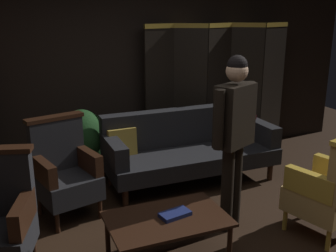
# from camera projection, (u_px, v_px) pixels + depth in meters

# --- Properties ---
(ground_plane) EXTENTS (10.00, 10.00, 0.00)m
(ground_plane) POSITION_uv_depth(u_px,v_px,m) (202.00, 250.00, 3.61)
(ground_plane) COLOR black
(back_wall) EXTENTS (7.20, 0.10, 2.80)m
(back_wall) POSITION_uv_depth(u_px,v_px,m) (121.00, 62.00, 5.38)
(back_wall) COLOR black
(back_wall) RESTS_ON ground_plane
(folding_screen) EXTENTS (2.12, 0.38, 1.90)m
(folding_screen) POSITION_uv_depth(u_px,v_px,m) (218.00, 90.00, 5.65)
(folding_screen) COLOR black
(folding_screen) RESTS_ON ground_plane
(velvet_couch) EXTENTS (2.12, 0.78, 0.88)m
(velvet_couch) POSITION_uv_depth(u_px,v_px,m) (189.00, 146.00, 4.97)
(velvet_couch) COLOR black
(velvet_couch) RESTS_ON ground_plane
(coffee_table) EXTENTS (1.00, 0.64, 0.42)m
(coffee_table) POSITION_uv_depth(u_px,v_px,m) (167.00, 222.00, 3.35)
(coffee_table) COLOR black
(coffee_table) RESTS_ON ground_plane
(armchair_gilt_accent) EXTENTS (0.72, 0.71, 1.04)m
(armchair_gilt_accent) POSITION_uv_depth(u_px,v_px,m) (330.00, 188.00, 3.73)
(armchair_gilt_accent) COLOR gold
(armchair_gilt_accent) RESTS_ON ground_plane
(armchair_wing_right) EXTENTS (0.71, 0.70, 1.04)m
(armchair_wing_right) POSITION_uv_depth(u_px,v_px,m) (65.00, 171.00, 4.12)
(armchair_wing_right) COLOR black
(armchair_wing_right) RESTS_ON ground_plane
(standing_figure) EXTENTS (0.54, 0.36, 1.70)m
(standing_figure) POSITION_uv_depth(u_px,v_px,m) (234.00, 128.00, 3.71)
(standing_figure) COLOR black
(standing_figure) RESTS_ON ground_plane
(potted_plant) EXTENTS (0.61, 0.61, 0.90)m
(potted_plant) POSITION_uv_depth(u_px,v_px,m) (82.00, 140.00, 4.98)
(potted_plant) COLOR brown
(potted_plant) RESTS_ON ground_plane
(book_navy_cloth) EXTENTS (0.28, 0.19, 0.04)m
(book_navy_cloth) POSITION_uv_depth(u_px,v_px,m) (175.00, 214.00, 3.36)
(book_navy_cloth) COLOR navy
(book_navy_cloth) RESTS_ON coffee_table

